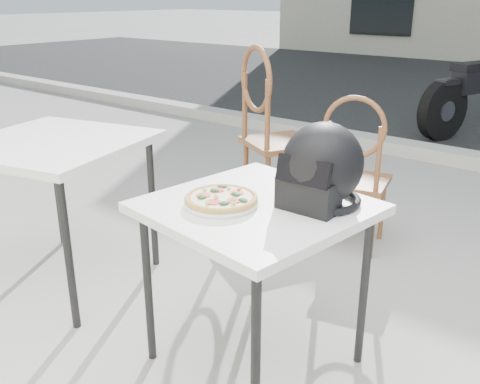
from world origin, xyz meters
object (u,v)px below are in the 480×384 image
Objects in this scene: pizza at (221,198)px; cafe_chair_main at (355,166)px; cafe_table_main at (256,219)px; cafe_chair_side at (270,123)px; helmet at (321,169)px; cafe_table_side at (54,153)px; plate at (221,203)px.

cafe_chair_main is (-0.10, 1.29, -0.21)m from pizza.
cafe_table_main is 1.63m from cafe_chair_side.
helmet is (0.19, 0.15, 0.20)m from cafe_table_main.
cafe_chair_main is 1.64m from cafe_table_side.
plate is at bearing 80.33° from cafe_chair_main.
cafe_table_side reaches higher than plate.
pizza is at bearing -139.62° from helmet.
cafe_table_main is at bearing 45.94° from plate.
helmet reaches higher than cafe_chair_main.
plate is 1.66m from cafe_chair_side.
cafe_table_side is (-1.11, 0.01, -0.01)m from plate.
cafe_table_main is 1.22m from cafe_chair_main.
cafe_table_side is 0.86× the size of cafe_chair_side.
plate is 0.93× the size of pizza.
helmet is 0.28× the size of cafe_chair_side.
cafe_chair_main is at bearing 99.08° from cafe_table_main.
cafe_chair_side is at bearing 123.86° from cafe_table_main.
cafe_chair_side is (-0.82, 1.45, -0.09)m from pizza.
pizza reaches higher than plate.
plate is 0.39m from helmet.
cafe_table_main is at bearing 151.94° from cafe_chair_side.
cafe_chair_main is 0.95× the size of cafe_table_side.
plate is 0.27× the size of cafe_chair_side.
cafe_table_main is 0.84× the size of cafe_table_side.
plate reaches higher than cafe_table_main.
cafe_table_side is at bearing 179.49° from plate.
cafe_chair_main is at bearing -164.21° from cafe_chair_side.
pizza is (0.00, 0.00, 0.02)m from plate.
cafe_table_main is 1.20m from cafe_table_side.
cafe_chair_side is at bearing 119.36° from plate.
pizza is 1.07× the size of helmet.
pizza is 0.36× the size of cafe_chair_main.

